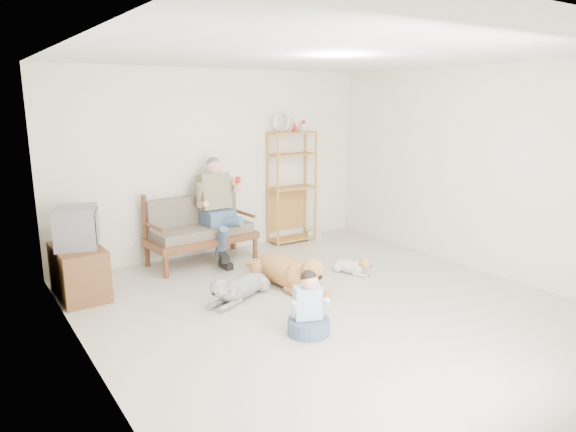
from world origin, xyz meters
TOP-DOWN VIEW (x-y plane):
  - floor at (0.00, 0.00)m, footprint 5.50×5.50m
  - ceiling at (0.00, 0.00)m, footprint 5.50×5.50m
  - wall_back at (0.00, 2.75)m, footprint 5.00×0.00m
  - wall_left at (-2.50, 0.00)m, footprint 0.00×5.50m
  - wall_right at (2.50, 0.00)m, footprint 0.00×5.50m
  - loveseat at (-0.48, 2.42)m, footprint 1.55×0.81m
  - man at (-0.26, 2.19)m, footprint 0.56×0.80m
  - etagere at (1.20, 2.55)m, footprint 0.79×0.35m
  - book_stack at (1.59, 2.50)m, footprint 0.27×0.23m
  - tv_stand at (-2.23, 1.97)m, footprint 0.52×0.91m
  - crt_tv at (-2.19, 1.98)m, footprint 0.59×0.66m
  - wall_outlet at (-1.25, 2.73)m, footprint 0.12×0.02m
  - golden_retriever at (-0.02, 0.83)m, footprint 0.41×1.63m
  - shaggy_dog at (-0.72, 0.83)m, footprint 1.09×0.59m
  - terrier at (0.98, 0.76)m, footprint 0.34×0.65m
  - child at (-0.58, -0.34)m, footprint 0.42×0.42m

SIDE VIEW (x-z plane):
  - floor at x=0.00m, z-range 0.00..0.00m
  - book_stack at x=1.59m, z-range 0.00..0.15m
  - terrier at x=0.98m, z-range -0.02..0.23m
  - shaggy_dog at x=-0.72m, z-range -0.03..0.32m
  - golden_retriever at x=-0.02m, z-range -0.05..0.45m
  - child at x=-0.58m, z-range -0.09..0.57m
  - wall_outlet at x=-1.25m, z-range 0.26..0.34m
  - tv_stand at x=-2.23m, z-range 0.00..0.60m
  - loveseat at x=-0.48m, z-range 0.01..0.96m
  - man at x=-0.26m, z-range 0.03..1.33m
  - crt_tv at x=-2.19m, z-range 0.60..1.06m
  - etagere at x=1.20m, z-range -0.13..1.95m
  - wall_left at x=-2.50m, z-range -1.40..4.10m
  - wall_right at x=2.50m, z-range -1.40..4.10m
  - wall_back at x=0.00m, z-range -1.15..3.85m
  - ceiling at x=0.00m, z-range 2.70..2.70m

